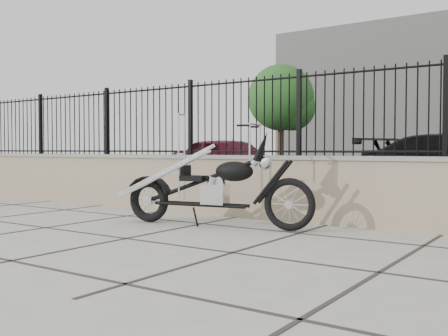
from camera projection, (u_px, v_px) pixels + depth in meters
ground_plane at (126, 239)px, 6.15m from camera, size 90.00×90.00×0.00m
parking_lot at (413, 183)px, 16.43m from camera, size 30.00×30.00×0.00m
retaining_wall at (241, 186)px, 8.19m from camera, size 14.00×0.36×0.96m
iron_fence at (241, 117)px, 8.15m from camera, size 14.00×0.08×1.20m
chopper_motorcycle at (211, 169)px, 7.11m from camera, size 2.67×0.93×1.58m
car_red at (229, 163)px, 14.04m from camera, size 4.44×2.98×1.40m
bollard_a at (175, 178)px, 11.35m from camera, size 0.14×0.14×0.88m
bollard_b at (439, 185)px, 8.69m from camera, size 0.15×0.15×0.93m
tree_left at (281, 95)px, 23.52m from camera, size 2.98×2.98×5.03m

